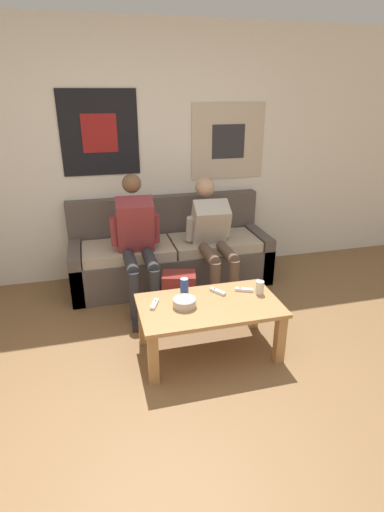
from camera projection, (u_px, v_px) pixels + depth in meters
name	position (u px, v px, depth m)	size (l,w,h in m)	color
ground_plane	(213.00, 425.00, 2.47)	(18.00, 18.00, 0.00)	brown
wall_back	(146.00, 157.00, 4.12)	(10.00, 0.07, 2.55)	white
couch	(170.00, 256.00, 4.23)	(2.05, 0.71, 0.87)	#564C47
coffee_table	(209.00, 313.00, 3.03)	(1.07, 0.61, 0.43)	#B27F4C
person_seated_adult	(137.00, 239.00, 3.68)	(0.47, 0.87, 1.20)	#2D2D33
person_seated_teen	(213.00, 234.00, 3.90)	(0.47, 0.96, 1.11)	brown
backpack	(179.00, 295.00, 3.62)	(0.34, 0.29, 0.41)	maroon
ceramic_bowl	(184.00, 302.00, 2.95)	(0.18, 0.18, 0.07)	#B7B2A8
pillar_candle	(260.00, 287.00, 3.13)	(0.06, 0.06, 0.12)	silver
drink_can_blue	(184.00, 286.00, 3.14)	(0.07, 0.07, 0.12)	#28479E
game_controller_near_left	(244.00, 290.00, 3.19)	(0.14, 0.09, 0.03)	white
game_controller_near_right	(155.00, 304.00, 2.98)	(0.09, 0.15, 0.03)	white
game_controller_far_center	(218.00, 291.00, 3.16)	(0.11, 0.14, 0.03)	white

